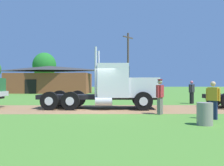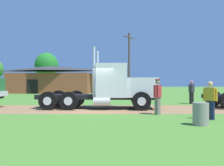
% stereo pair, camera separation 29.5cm
% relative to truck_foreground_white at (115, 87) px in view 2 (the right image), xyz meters
% --- Properties ---
extents(ground_plane, '(200.00, 200.00, 0.00)m').
position_rel_truck_foreground_white_xyz_m(ground_plane, '(-1.28, -0.29, -1.35)').
color(ground_plane, '#4D832E').
extents(dirt_track, '(120.00, 5.07, 0.01)m').
position_rel_truck_foreground_white_xyz_m(dirt_track, '(-1.28, -0.29, -1.34)').
color(dirt_track, '#976E48').
rests_on(dirt_track, ground_plane).
extents(truck_foreground_white, '(7.81, 3.00, 3.81)m').
position_rel_truck_foreground_white_xyz_m(truck_foreground_white, '(0.00, 0.00, 0.00)').
color(truck_foreground_white, black).
rests_on(truck_foreground_white, ground_plane).
extents(visitor_standing_near, '(0.50, 0.46, 1.69)m').
position_rel_truck_foreground_white_xyz_m(visitor_standing_near, '(4.23, -4.70, -0.43)').
color(visitor_standing_near, gold).
rests_on(visitor_standing_near, ground_plane).
extents(visitor_by_barrel, '(0.45, 0.51, 1.82)m').
position_rel_truck_foreground_white_xyz_m(visitor_by_barrel, '(2.23, -2.99, -0.35)').
color(visitor_by_barrel, '#B22D33').
rests_on(visitor_by_barrel, ground_plane).
extents(visitor_far_side, '(0.52, 0.51, 1.81)m').
position_rel_truck_foreground_white_xyz_m(visitor_far_side, '(6.15, 3.57, -0.35)').
color(visitor_far_side, '#2D2D33').
rests_on(visitor_far_side, ground_plane).
extents(steel_barrel, '(0.60, 0.60, 0.87)m').
position_rel_truck_foreground_white_xyz_m(steel_barrel, '(3.26, -6.16, -0.91)').
color(steel_barrel, gray).
rests_on(steel_barrel, ground_plane).
extents(shed_building, '(14.42, 6.82, 4.49)m').
position_rel_truck_foreground_white_xyz_m(shed_building, '(-10.24, 24.19, 0.81)').
color(shed_building, brown).
rests_on(shed_building, ground_plane).
extents(utility_pole_near, '(1.55, 1.75, 8.65)m').
position_rel_truck_foreground_white_xyz_m(utility_pole_near, '(2.28, 18.20, 3.24)').
color(utility_pole_near, '#4F3A31').
rests_on(utility_pole_near, ground_plane).
extents(tree_mid, '(5.03, 5.03, 8.28)m').
position_rel_truck_foreground_white_xyz_m(tree_mid, '(-14.40, 36.85, 4.15)').
color(tree_mid, '#513823').
rests_on(tree_mid, ground_plane).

